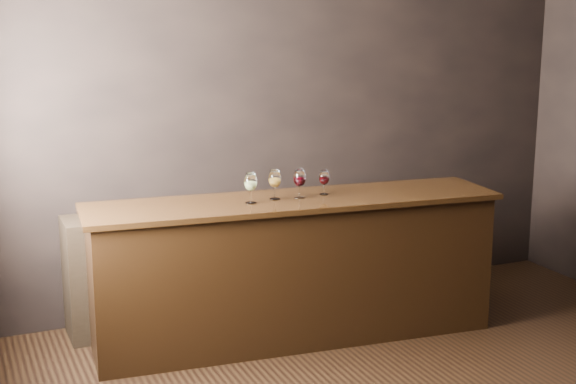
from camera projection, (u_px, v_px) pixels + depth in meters
name	position (u px, v px, depth m)	size (l,w,h in m)	color
room_shell	(405.00, 104.00, 4.26)	(5.02, 4.52, 2.81)	black
bar_counter	(294.00, 271.00, 5.69)	(2.83, 0.61, 0.99)	black
bar_top	(294.00, 201.00, 5.58)	(2.92, 0.68, 0.04)	black
back_bar_shelf	(228.00, 261.00, 6.13)	(2.42, 0.40, 0.87)	black
glass_white	(251.00, 183.00, 5.41)	(0.09, 0.09, 0.21)	white
glass_amber	(275.00, 179.00, 5.52)	(0.09, 0.09, 0.21)	white
glass_red_a	(300.00, 178.00, 5.56)	(0.09, 0.09, 0.21)	white
glass_red_b	(324.00, 178.00, 5.68)	(0.07, 0.07, 0.18)	white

